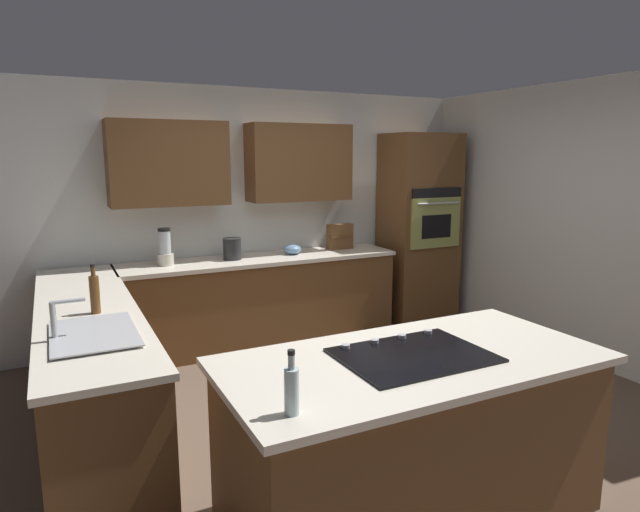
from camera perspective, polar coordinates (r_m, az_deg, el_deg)
The scene contains 18 objects.
ground_plane at distance 4.37m, azimuth 3.58°, elevation -15.51°, with size 14.00×14.00×0.00m, color brown.
wall_back at distance 5.78m, azimuth -7.16°, elevation 5.78°, with size 6.00×0.44×2.60m.
wall_left at distance 5.81m, azimuth 23.61°, elevation 3.52°, with size 0.10×4.00×2.60m, color silver.
lower_cabinets_back at distance 5.65m, azimuth -6.07°, elevation -4.82°, with size 2.80×0.60×0.86m, color brown.
countertop_back at distance 5.55m, azimuth -6.16°, elevation -0.33°, with size 2.84×0.64×0.04m, color silver.
lower_cabinets_side at distance 4.22m, azimuth -22.90°, elevation -11.02°, with size 0.60×2.90×0.86m, color brown.
countertop_side at distance 4.08m, azimuth -23.35°, elevation -5.11°, with size 0.64×2.94×0.04m, color silver.
island_base at distance 3.08m, azimuth 9.50°, elevation -18.56°, with size 1.93×0.89×0.86m, color brown.
island_top at distance 2.89m, azimuth 9.77°, elevation -10.72°, with size 2.01×0.97×0.04m, color silver.
wall_oven at distance 6.44m, azimuth 10.31°, elevation 2.90°, with size 0.80×0.66×2.16m.
sink_unit at distance 3.40m, azimuth -22.81°, elevation -7.44°, with size 0.46×0.70×0.23m.
cooktop at distance 2.88m, azimuth 9.72°, elevation -10.17°, with size 0.76×0.56×0.03m.
blender at distance 5.29m, azimuth -15.95°, elevation 0.67°, with size 0.15×0.15×0.35m.
mixing_bowl at distance 5.68m, azimuth -2.93°, elevation 0.70°, with size 0.19×0.19×0.10m, color #668CB2.
spice_rack at distance 5.98m, azimuth 2.10°, elevation 2.06°, with size 0.29×0.11×0.28m.
kettle at distance 5.45m, azimuth -9.21°, elevation 0.75°, with size 0.18×0.18×0.21m, color #262628.
dish_soap_bottle at distance 3.83m, azimuth -22.57°, elevation -3.63°, with size 0.06×0.06×0.33m.
oil_bottle at distance 2.22m, azimuth -3.00°, elevation -13.77°, with size 0.06×0.06×0.27m.
Camera 1 is at (1.99, 3.39, 1.92)m, focal length 30.49 mm.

